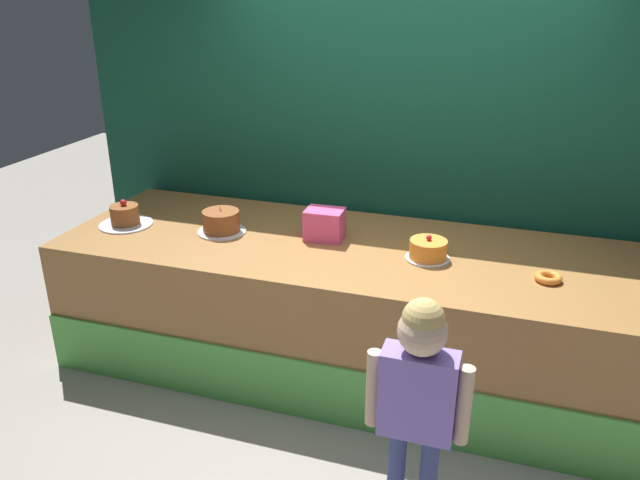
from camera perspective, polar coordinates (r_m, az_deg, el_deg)
ground_plane at (r=3.78m, az=2.24°, el=-16.54°), size 12.00×12.00×0.00m
stage_platform at (r=4.03m, az=4.74°, el=-6.48°), size 3.98×1.26×0.86m
curtain_backdrop at (r=4.37m, az=7.37°, el=8.24°), size 4.73×0.08×2.63m
child_figure at (r=2.78m, az=9.01°, el=-13.13°), size 0.46×0.21×1.20m
pink_box at (r=3.94m, az=0.42°, el=1.44°), size 0.24×0.19×0.20m
donut at (r=3.64m, az=20.19°, el=-3.25°), size 0.15×0.15×0.04m
cake_far_left at (r=4.39m, az=-17.44°, el=2.07°), size 0.36×0.36×0.18m
cake_center_left at (r=4.11m, az=-9.04°, el=1.63°), size 0.32×0.32×0.19m
cake_center_right at (r=3.72m, az=9.87°, el=-0.91°), size 0.27×0.27×0.15m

